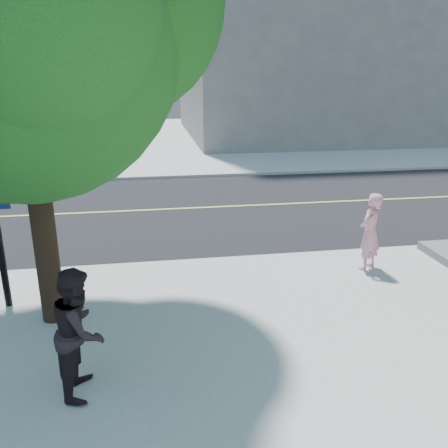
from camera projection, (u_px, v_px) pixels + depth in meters
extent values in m
plane|color=black|center=(51.00, 273.00, 9.92)|extent=(140.00, 140.00, 0.00)
cube|color=black|center=(79.00, 213.00, 14.14)|extent=(140.00, 9.00, 0.01)
cube|color=#A9A9A5|center=(312.00, 134.00, 32.14)|extent=(29.00, 25.00, 0.12)
cube|color=slate|center=(323.00, 25.00, 30.50)|extent=(18.00, 16.00, 14.00)
imported|color=pink|center=(370.00, 232.00, 9.59)|extent=(0.72, 0.67, 1.65)
imported|color=black|center=(79.00, 331.00, 5.84)|extent=(0.69, 0.86, 1.71)
cylinder|color=black|center=(41.00, 212.00, 7.26)|extent=(0.38, 0.38, 3.76)
sphere|color=#1D5D1B|center=(20.00, 42.00, 6.49)|extent=(4.59, 4.59, 4.59)
sphere|color=#1D5D1B|center=(111.00, 1.00, 7.07)|extent=(3.55, 3.55, 3.55)
sphere|color=#1D5D1B|center=(29.00, 7.00, 5.38)|extent=(3.13, 3.13, 3.13)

